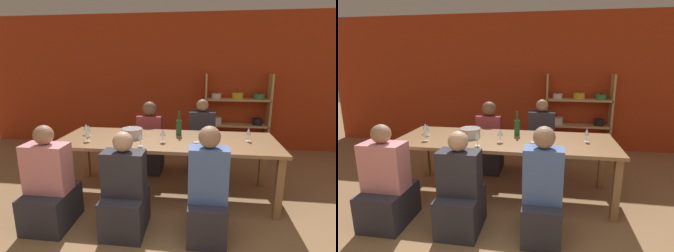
{
  "view_description": "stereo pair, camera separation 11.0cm",
  "coord_description": "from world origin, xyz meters",
  "views": [
    {
      "loc": [
        0.3,
        -1.59,
        1.74
      ],
      "look_at": [
        -0.13,
        1.73,
        0.93
      ],
      "focal_mm": 28.0,
      "sensor_mm": 36.0,
      "label": 1
    },
    {
      "loc": [
        0.41,
        -1.58,
        1.74
      ],
      "look_at": [
        -0.13,
        1.73,
        0.93
      ],
      "focal_mm": 28.0,
      "sensor_mm": 36.0,
      "label": 2
    }
  ],
  "objects": [
    {
      "name": "dining_table",
      "position": [
        -0.13,
        1.63,
        0.7
      ],
      "size": [
        2.79,
        0.99,
        0.78
      ],
      "color": "olive",
      "rests_on": "ground_plane"
    },
    {
      "name": "wall_back_red",
      "position": [
        0.0,
        3.83,
        1.35
      ],
      "size": [
        8.8,
        0.06,
        2.7
      ],
      "color": "#B23819",
      "rests_on": "ground_plane"
    },
    {
      "name": "mixing_bowl",
      "position": [
        -0.6,
        1.67,
        0.84
      ],
      "size": [
        0.28,
        0.28,
        0.12
      ],
      "color": "#B7BABC",
      "rests_on": "dining_table"
    },
    {
      "name": "wine_glass_white_a",
      "position": [
        0.9,
        1.68,
        0.9
      ],
      "size": [
        0.07,
        0.07,
        0.17
      ],
      "color": "white",
      "rests_on": "dining_table"
    },
    {
      "name": "person_near_b",
      "position": [
        0.39,
        0.79,
        0.43
      ],
      "size": [
        0.38,
        0.48,
        1.17
      ],
      "color": "#2D2D38",
      "rests_on": "ground_plane"
    },
    {
      "name": "wine_glass_empty_c",
      "position": [
        -0.4,
        1.3,
        0.9
      ],
      "size": [
        0.07,
        0.07,
        0.17
      ],
      "color": "white",
      "rests_on": "dining_table"
    },
    {
      "name": "wine_glass_white_b",
      "position": [
        -0.16,
        1.49,
        0.9
      ],
      "size": [
        0.08,
        0.08,
        0.17
      ],
      "color": "white",
      "rests_on": "dining_table"
    },
    {
      "name": "shelf_unit",
      "position": [
        0.98,
        3.63,
        0.6
      ],
      "size": [
        1.26,
        0.3,
        1.54
      ],
      "color": "tan",
      "rests_on": "ground_plane"
    },
    {
      "name": "wine_bottle_green",
      "position": [
        0.01,
        1.84,
        0.91
      ],
      "size": [
        0.08,
        0.08,
        0.33
      ],
      "color": "#1E4C23",
      "rests_on": "dining_table"
    },
    {
      "name": "person_far_b",
      "position": [
        0.32,
        2.5,
        0.43
      ],
      "size": [
        0.41,
        0.51,
        1.19
      ],
      "rotation": [
        0.0,
        0.0,
        3.14
      ],
      "color": "#2D2D38",
      "rests_on": "ground_plane"
    },
    {
      "name": "person_near_c",
      "position": [
        -1.29,
        0.8,
        0.4
      ],
      "size": [
        0.46,
        0.57,
        1.12
      ],
      "color": "#2D2D38",
      "rests_on": "ground_plane"
    },
    {
      "name": "wine_glass_empty_a",
      "position": [
        -1.19,
        1.64,
        0.88
      ],
      "size": [
        0.06,
        0.06,
        0.15
      ],
      "color": "white",
      "rests_on": "dining_table"
    },
    {
      "name": "wine_glass_empty_b",
      "position": [
        -1.1,
        1.4,
        0.88
      ],
      "size": [
        0.08,
        0.08,
        0.14
      ],
      "color": "white",
      "rests_on": "dining_table"
    },
    {
      "name": "person_far_a",
      "position": [
        -0.51,
        2.41,
        0.43
      ],
      "size": [
        0.39,
        0.49,
        1.15
      ],
      "rotation": [
        0.0,
        0.0,
        3.14
      ],
      "color": "#2D2D38",
      "rests_on": "ground_plane"
    },
    {
      "name": "person_near_a",
      "position": [
        -0.46,
        0.8,
        0.39
      ],
      "size": [
        0.43,
        0.53,
        1.08
      ],
      "color": "#2D2D38",
      "rests_on": "ground_plane"
    },
    {
      "name": "cell_phone",
      "position": [
        0.28,
        1.54,
        0.78
      ],
      "size": [
        0.17,
        0.12,
        0.01
      ],
      "color": "silver",
      "rests_on": "dining_table"
    },
    {
      "name": "wine_glass_empty_d",
      "position": [
        -1.26,
        1.72,
        0.88
      ],
      "size": [
        0.08,
        0.08,
        0.15
      ],
      "color": "white",
      "rests_on": "dining_table"
    }
  ]
}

